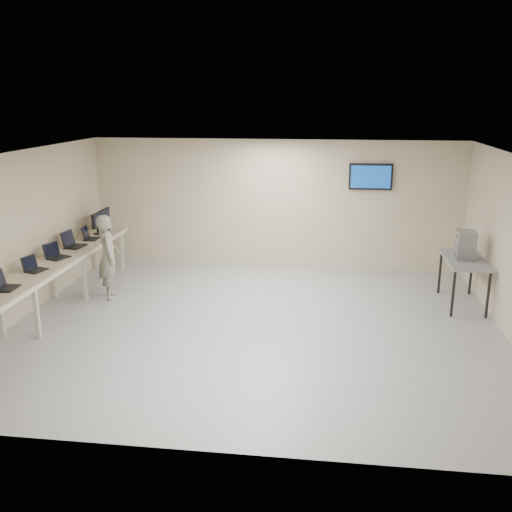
# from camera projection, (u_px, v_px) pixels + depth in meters

# --- Properties ---
(room) EXTENTS (8.01, 7.01, 2.81)m
(room) POSITION_uv_depth(u_px,v_px,m) (257.00, 243.00, 9.09)
(room) COLOR #A0A0A0
(room) RESTS_ON ground
(workbench) EXTENTS (0.76, 6.00, 0.90)m
(workbench) POSITION_uv_depth(u_px,v_px,m) (45.00, 270.00, 9.64)
(workbench) COLOR tan
(workbench) RESTS_ON ground
(laptop_1) EXTENTS (0.31, 0.37, 0.28)m
(laptop_1) POSITION_uv_depth(u_px,v_px,m) (3.00, 284.00, 8.46)
(laptop_1) COLOR black
(laptop_1) RESTS_ON workbench
(laptop_2) EXTENTS (0.35, 0.38, 0.26)m
(laptop_2) POSITION_uv_depth(u_px,v_px,m) (33.00, 267.00, 9.34)
(laptop_2) COLOR black
(laptop_2) RESTS_ON workbench
(laptop_3) EXTENTS (0.40, 0.43, 0.28)m
(laptop_3) POSITION_uv_depth(u_px,v_px,m) (56.00, 254.00, 10.07)
(laptop_3) COLOR black
(laptop_3) RESTS_ON workbench
(laptop_4) EXTENTS (0.38, 0.44, 0.31)m
(laptop_4) POSITION_uv_depth(u_px,v_px,m) (72.00, 243.00, 10.83)
(laptop_4) COLOR black
(laptop_4) RESTS_ON workbench
(laptop_5) EXTENTS (0.31, 0.36, 0.26)m
(laptop_5) POSITION_uv_depth(u_px,v_px,m) (89.00, 236.00, 11.41)
(laptop_5) COLOR black
(laptop_5) RESTS_ON workbench
(monitor_near) EXTENTS (0.20, 0.46, 0.45)m
(monitor_near) POSITION_uv_depth(u_px,v_px,m) (97.00, 221.00, 11.80)
(monitor_near) COLOR black
(monitor_near) RESTS_ON workbench
(monitor_far) EXTENTS (0.21, 0.46, 0.46)m
(monitor_far) POSITION_uv_depth(u_px,v_px,m) (105.00, 217.00, 12.17)
(monitor_far) COLOR black
(monitor_far) RESTS_ON workbench
(soldier) EXTENTS (0.59, 0.69, 1.59)m
(soldier) POSITION_uv_depth(u_px,v_px,m) (108.00, 257.00, 10.57)
(soldier) COLOR slate
(soldier) RESTS_ON ground
(side_table) EXTENTS (0.68, 1.45, 0.87)m
(side_table) POSITION_uv_depth(u_px,v_px,m) (465.00, 263.00, 10.19)
(side_table) COLOR gray
(side_table) RESTS_ON ground
(storage_bins) EXTENTS (0.32, 0.36, 0.51)m
(storage_bins) POSITION_uv_depth(u_px,v_px,m) (465.00, 245.00, 10.10)
(storage_bins) COLOR gray
(storage_bins) RESTS_ON side_table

